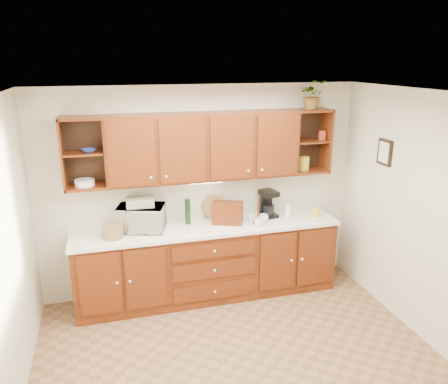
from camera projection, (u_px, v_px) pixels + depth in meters
floor at (244, 369)px, 4.24m from camera, size 4.00×4.00×0.00m
ceiling at (248, 96)px, 3.48m from camera, size 4.00×4.00×0.00m
back_wall at (202, 191)px, 5.47m from camera, size 4.00×0.00×4.00m
right_wall at (435, 224)px, 4.37m from camera, size 0.00×3.50×3.50m
base_cabinets at (208, 262)px, 5.45m from camera, size 3.20×0.60×0.90m
countertop at (208, 228)px, 5.30m from camera, size 3.24×0.64×0.04m
upper_cabinets at (205, 146)px, 5.15m from camera, size 3.20×0.33×0.80m
undercabinet_light at (206, 182)px, 5.22m from camera, size 0.40×0.05×0.02m
framed_picture at (385, 152)px, 5.03m from camera, size 0.03×0.24×0.30m
wicker_basket at (113, 231)px, 4.93m from camera, size 0.30×0.30×0.16m
microwave at (141, 218)px, 5.14m from camera, size 0.63×0.51×0.30m
towel_stack at (140, 202)px, 5.08m from camera, size 0.33×0.25×0.09m
wine_bottle at (188, 211)px, 5.32m from camera, size 0.08×0.08×0.32m
woven_tray at (214, 217)px, 5.55m from camera, size 0.32×0.18×0.30m
bread_box at (228, 213)px, 5.37m from camera, size 0.43×0.35×0.26m
mug_tree at (258, 219)px, 5.37m from camera, size 0.29×0.29×0.32m
canister_red at (236, 216)px, 5.41m from camera, size 0.12×0.12×0.16m
canister_white at (288, 211)px, 5.55m from camera, size 0.08×0.08×0.17m
canister_yellow at (316, 212)px, 5.59m from camera, size 0.10×0.10×0.12m
coffee_maker at (268, 204)px, 5.59m from camera, size 0.23×0.27×0.34m
bowl_stack at (89, 151)px, 4.79m from camera, size 0.20×0.20×0.04m
plate_stack at (85, 183)px, 4.89m from camera, size 0.26×0.26×0.07m
pantry_box_yellow at (304, 164)px, 5.54m from camera, size 0.12×0.11×0.18m
pantry_box_red at (322, 135)px, 5.49m from camera, size 0.10×0.09×0.12m
potted_plant at (313, 95)px, 5.27m from camera, size 0.38×0.35×0.35m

